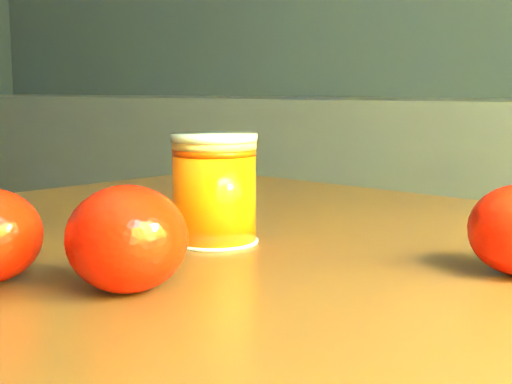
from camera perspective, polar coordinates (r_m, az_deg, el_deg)
The scene contains 3 objects.
kitchen_counter at distance 2.03m, azimuth 2.70°, elevation -5.25°, with size 3.15×0.60×0.90m, color #56565C.
juice_glass at distance 0.58m, azimuth -3.35°, elevation 0.21°, with size 0.07×0.07×0.09m.
orange_front at distance 0.45m, azimuth -10.28°, elevation -3.70°, with size 0.08×0.08×0.07m, color #FF1905.
Camera 1 is at (1.13, -0.17, 0.92)m, focal length 50.00 mm.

